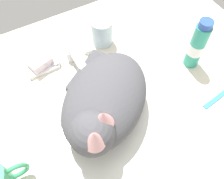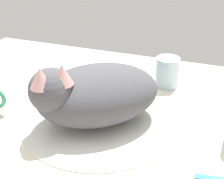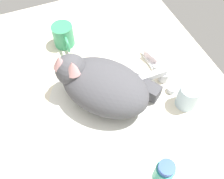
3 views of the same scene
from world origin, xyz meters
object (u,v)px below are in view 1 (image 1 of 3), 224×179
Objects in this scene: cat at (103,102)px; soap_bar at (40,61)px; rinse_cup at (102,32)px; toothpaste_bottle at (197,45)px; faucet at (74,56)px.

cat reaches higher than soap_bar.
soap_bar is (-8.18, 23.20, -4.92)cm from cat.
toothpaste_bottle is (18.69, -20.14, 3.30)cm from rinse_cup.
faucet is at bearing -18.57° from soap_bar.
cat is at bearing -70.57° from soap_bar.
toothpaste_bottle is (38.96, -19.89, 4.95)cm from soap_bar.
faucet is 1.61× the size of rinse_cup.
cat is 2.09× the size of toothpaste_bottle.
soap_bar is (-9.28, 3.12, -0.12)cm from faucet.
rinse_cup is at bearing 17.02° from faucet.
rinse_cup is 1.34× the size of soap_bar.
rinse_cup is (12.09, 23.45, -3.26)cm from cat.
faucet is 20.68cm from cat.
soap_bar is (-20.28, -0.25, -1.65)cm from rinse_cup.
toothpaste_bottle reaches higher than rinse_cup.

